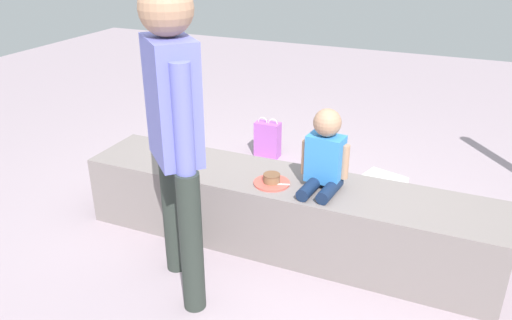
# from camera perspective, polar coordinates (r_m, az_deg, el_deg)

# --- Properties ---
(ground_plane) EXTENTS (12.00, 12.00, 0.00)m
(ground_plane) POSITION_cam_1_polar(r_m,az_deg,el_deg) (3.33, 2.87, -9.31)
(ground_plane) COLOR #A6929D
(concrete_ledge) EXTENTS (2.59, 0.51, 0.46)m
(concrete_ledge) POSITION_cam_1_polar(r_m,az_deg,el_deg) (3.21, 2.96, -5.88)
(concrete_ledge) COLOR gray
(concrete_ledge) RESTS_ON ground_plane
(child_seated) EXTENTS (0.28, 0.32, 0.48)m
(child_seated) POSITION_cam_1_polar(r_m,az_deg,el_deg) (2.93, 7.79, 0.60)
(child_seated) COLOR #152545
(child_seated) RESTS_ON concrete_ledge
(adult_standing) EXTENTS (0.39, 0.38, 1.67)m
(adult_standing) POSITION_cam_1_polar(r_m,az_deg,el_deg) (2.51, -9.27, 4.40)
(adult_standing) COLOR #2C342E
(adult_standing) RESTS_ON ground_plane
(cake_plate) EXTENTS (0.22, 0.22, 0.07)m
(cake_plate) POSITION_cam_1_polar(r_m,az_deg,el_deg) (3.03, 1.79, -2.35)
(cake_plate) COLOR #E0594C
(cake_plate) RESTS_ON concrete_ledge
(gift_bag) EXTENTS (0.22, 0.12, 0.36)m
(gift_bag) POSITION_cam_1_polar(r_m,az_deg,el_deg) (4.47, 1.32, 2.35)
(gift_bag) COLOR #B259BF
(gift_bag) RESTS_ON ground_plane
(water_bottle_near_gift) EXTENTS (0.06, 0.06, 0.23)m
(water_bottle_near_gift) POSITION_cam_1_polar(r_m,az_deg,el_deg) (3.95, -4.90, -1.76)
(water_bottle_near_gift) COLOR silver
(water_bottle_near_gift) RESTS_ON ground_plane
(cake_box_white) EXTENTS (0.37, 0.35, 0.13)m
(cake_box_white) POSITION_cam_1_polar(r_m,az_deg,el_deg) (3.99, 14.04, -2.86)
(cake_box_white) COLOR white
(cake_box_white) RESTS_ON ground_plane
(handbag_black_leather) EXTENTS (0.28, 0.13, 0.35)m
(handbag_black_leather) POSITION_cam_1_polar(r_m,az_deg,el_deg) (3.51, 17.33, -6.15)
(handbag_black_leather) COLOR black
(handbag_black_leather) RESTS_ON ground_plane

